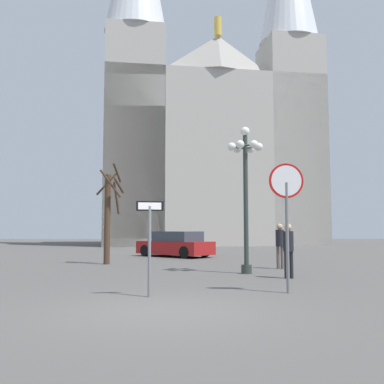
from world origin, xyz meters
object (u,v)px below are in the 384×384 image
street_lamp (246,178)px  pedestrian_standing (280,241)px  cathedral (211,121)px  stop_sign (287,200)px  one_way_arrow_sign (150,236)px  bare_tree (108,213)px  parked_car_near_red (176,245)px  pedestrian_walking (288,245)px

street_lamp → pedestrian_standing: 3.21m
cathedral → stop_sign: size_ratio=12.00×
one_way_arrow_sign → street_lamp: (2.95, 5.00, 1.92)m
one_way_arrow_sign → bare_tree: bare_tree is taller
stop_sign → parked_car_near_red: bearing=101.9°
cathedral → parked_car_near_red: bearing=-100.2°
parked_car_near_red → pedestrian_standing: 8.45m
bare_tree → pedestrian_standing: bare_tree is taller
one_way_arrow_sign → bare_tree: (-2.48, 9.06, 0.85)m
cathedral → bare_tree: size_ratio=8.51×
street_lamp → pedestrian_standing: street_lamp is taller
parked_car_near_red → pedestrian_walking: pedestrian_walking is taller
pedestrian_standing → one_way_arrow_sign: bearing=-123.9°
parked_car_near_red → bare_tree: bearing=-119.8°
one_way_arrow_sign → pedestrian_walking: one_way_arrow_sign is taller
cathedral → bare_tree: (-6.20, -23.54, -10.18)m
stop_sign → one_way_arrow_sign: size_ratio=1.44×
one_way_arrow_sign → parked_car_near_red: size_ratio=0.48×
one_way_arrow_sign → pedestrian_standing: one_way_arrow_sign is taller
stop_sign → bare_tree: (-5.73, 8.57, 0.00)m
stop_sign → one_way_arrow_sign: stop_sign is taller
cathedral → stop_sign: 33.69m
cathedral → parked_car_near_red: (-3.33, -18.52, -11.72)m
bare_tree → parked_car_near_red: 5.99m
bare_tree → stop_sign: bearing=-56.2°
stop_sign → pedestrian_standing: bearing=78.6°
stop_sign → street_lamp: 4.64m
one_way_arrow_sign → stop_sign: bearing=8.6°
one_way_arrow_sign → parked_car_near_red: 14.11m
bare_tree → pedestrian_standing: bearing=-18.6°
pedestrian_walking → pedestrian_standing: size_ratio=0.97×
one_way_arrow_sign → pedestrian_walking: bearing=41.2°
bare_tree → one_way_arrow_sign: bearing=-74.7°
one_way_arrow_sign → street_lamp: 6.11m
street_lamp → parked_car_near_red: bearing=105.7°
bare_tree → pedestrian_standing: 7.46m
one_way_arrow_sign → bare_tree: bearing=105.3°
one_way_arrow_sign → street_lamp: street_lamp is taller
cathedral → one_way_arrow_sign: size_ratio=17.33×
parked_car_near_red → one_way_arrow_sign: bearing=-91.6°
pedestrian_walking → pedestrian_standing: bearing=81.6°
parked_car_near_red → pedestrian_walking: size_ratio=2.65×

